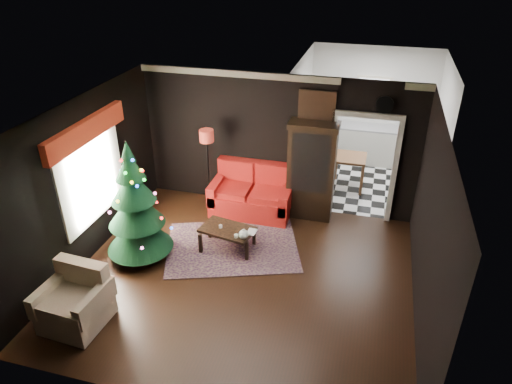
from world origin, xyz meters
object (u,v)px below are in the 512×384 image
(christmas_tree, at_px, (135,205))
(coffee_table, at_px, (228,238))
(curio_cabinet, at_px, (311,173))
(armchair, at_px, (73,299))
(teapot, at_px, (244,234))
(kitchen_table, at_px, (349,172))
(loveseat, at_px, (252,191))
(floor_lamp, at_px, (209,172))
(wall_clock, at_px, (385,105))

(christmas_tree, xyz_separation_m, coffee_table, (1.41, 0.61, -0.83))
(curio_cabinet, distance_m, armchair, 4.81)
(teapot, height_order, kitchen_table, kitchen_table)
(christmas_tree, bearing_deg, kitchen_table, 47.44)
(christmas_tree, relative_size, coffee_table, 2.32)
(loveseat, height_order, christmas_tree, christmas_tree)
(floor_lamp, relative_size, armchair, 2.03)
(loveseat, xyz_separation_m, kitchen_table, (1.80, 1.65, -0.12))
(christmas_tree, xyz_separation_m, kitchen_table, (3.29, 3.59, -0.68))
(armchair, bearing_deg, coffee_table, 60.55)
(wall_clock, height_order, kitchen_table, wall_clock)
(teapot, bearing_deg, wall_clock, 43.49)
(floor_lamp, bearing_deg, loveseat, 1.55)
(christmas_tree, bearing_deg, coffee_table, 23.22)
(christmas_tree, relative_size, armchair, 2.46)
(christmas_tree, relative_size, wall_clock, 6.79)
(floor_lamp, relative_size, kitchen_table, 2.40)
(teapot, bearing_deg, christmas_tree, -167.94)
(curio_cabinet, height_order, kitchen_table, curio_cabinet)
(christmas_tree, height_order, wall_clock, wall_clock)
(floor_lamp, height_order, christmas_tree, christmas_tree)
(floor_lamp, bearing_deg, teapot, -52.23)
(loveseat, distance_m, wall_clock, 3.04)
(christmas_tree, distance_m, coffee_table, 1.74)
(curio_cabinet, relative_size, wall_clock, 5.94)
(loveseat, xyz_separation_m, floor_lamp, (-0.90, -0.02, 0.33))
(floor_lamp, distance_m, wall_clock, 3.62)
(coffee_table, bearing_deg, teapot, -31.22)
(christmas_tree, bearing_deg, teapot, 12.06)
(armchair, bearing_deg, kitchen_table, 61.14)
(floor_lamp, distance_m, coffee_table, 1.66)
(loveseat, relative_size, floor_lamp, 0.94)
(loveseat, bearing_deg, floor_lamp, -178.45)
(curio_cabinet, distance_m, coffee_table, 2.11)
(armchair, relative_size, teapot, 4.59)
(curio_cabinet, relative_size, kitchen_table, 2.53)
(kitchen_table, bearing_deg, floor_lamp, -148.18)
(loveseat, height_order, armchair, loveseat)
(armchair, xyz_separation_m, coffee_table, (1.54, 2.35, -0.24))
(coffee_table, bearing_deg, armchair, -123.32)
(armchair, relative_size, coffee_table, 0.94)
(teapot, bearing_deg, armchair, -132.04)
(armchair, xyz_separation_m, teapot, (1.91, 2.12, 0.06))
(floor_lamp, height_order, wall_clock, wall_clock)
(curio_cabinet, bearing_deg, wall_clock, 8.53)
(teapot, bearing_deg, coffee_table, 148.78)
(loveseat, height_order, floor_lamp, floor_lamp)
(teapot, relative_size, kitchen_table, 0.26)
(loveseat, xyz_separation_m, armchair, (-1.62, -3.68, -0.04))
(wall_clock, bearing_deg, armchair, -134.27)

